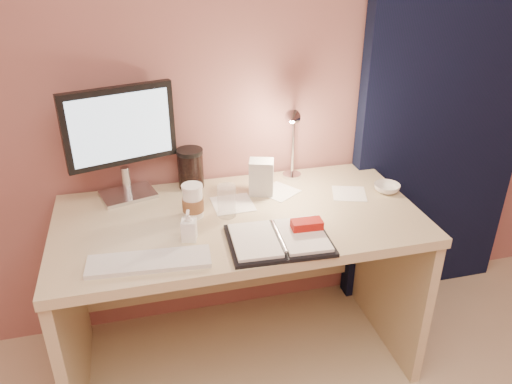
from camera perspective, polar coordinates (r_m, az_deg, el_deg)
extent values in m
plane|color=#A4665F|center=(2.08, -4.45, 14.94)|extent=(3.50, 0.00, 3.50)
cube|color=black|center=(2.46, 21.31, 11.56)|extent=(0.85, 0.08, 2.20)
cube|color=#BFB187|center=(1.93, -1.93, -3.22)|extent=(1.40, 0.70, 0.04)
cube|color=#BFB187|center=(2.14, -20.40, -13.77)|extent=(0.04, 0.66, 0.69)
cube|color=#BFB187|center=(2.35, 14.82, -8.74)|extent=(0.04, 0.66, 0.69)
cube|color=#BFB187|center=(2.37, -3.55, -5.76)|extent=(1.32, 0.03, 0.55)
cube|color=silver|center=(2.13, -14.40, -0.28)|extent=(0.25, 0.21, 0.01)
cylinder|color=silver|center=(2.10, -14.60, 1.29)|extent=(0.03, 0.03, 0.12)
cube|color=black|center=(2.01, -15.38, 7.34)|extent=(0.43, 0.15, 0.31)
cube|color=#BBE1FE|center=(1.99, -15.60, 7.06)|extent=(0.37, 0.11, 0.26)
cube|color=white|center=(1.69, -12.11, -7.77)|extent=(0.41, 0.15, 0.02)
cube|color=black|center=(1.76, 2.63, -5.55)|extent=(0.37, 0.28, 0.01)
cube|color=white|center=(1.74, -0.14, -5.53)|extent=(0.17, 0.24, 0.01)
cube|color=white|center=(1.77, 5.35, -4.90)|extent=(0.17, 0.24, 0.01)
cube|color=#9E0E0D|center=(1.80, 5.83, -3.70)|extent=(0.11, 0.06, 0.03)
cube|color=white|center=(2.00, -2.67, -1.38)|extent=(0.16, 0.16, 0.00)
cube|color=white|center=(2.12, 10.60, -0.18)|extent=(0.17, 0.17, 0.00)
cube|color=white|center=(2.10, 2.62, 0.05)|extent=(0.19, 0.19, 0.00)
cylinder|color=white|center=(1.90, -7.22, -1.15)|extent=(0.07, 0.07, 0.12)
cylinder|color=brown|center=(1.91, -7.21, -1.40)|extent=(0.08, 0.08, 0.05)
cylinder|color=white|center=(1.87, -7.34, 0.63)|extent=(0.08, 0.08, 0.01)
cylinder|color=white|center=(1.90, -3.37, -1.04)|extent=(0.07, 0.07, 0.12)
imported|color=silver|center=(2.16, 14.73, 0.44)|extent=(0.12, 0.12, 0.03)
imported|color=white|center=(1.76, -7.70, -3.80)|extent=(0.06, 0.06, 0.12)
cylinder|color=black|center=(2.13, -7.47, 2.48)|extent=(0.11, 0.11, 0.15)
cube|color=silver|center=(2.06, 0.61, 1.71)|extent=(0.12, 0.11, 0.15)
cylinder|color=silver|center=(2.24, 4.11, 1.93)|extent=(0.08, 0.08, 0.01)
cylinder|color=silver|center=(2.17, 4.25, 5.78)|extent=(0.01, 0.01, 0.31)
cone|color=silver|center=(2.02, 7.02, 8.48)|extent=(0.08, 0.07, 0.06)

